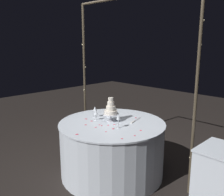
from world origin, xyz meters
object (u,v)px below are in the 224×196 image
at_px(decorative_arch, 129,61).
at_px(wine_glass_2, 96,113).
at_px(cake_knife, 135,121).
at_px(main_table, 112,148).
at_px(side_table, 223,181).
at_px(wine_glass_1, 118,118).
at_px(tiered_cake, 111,110).
at_px(wine_glass_3, 95,109).
at_px(wine_glass_0, 110,110).

bearing_deg(decorative_arch, wine_glass_2, -119.50).
bearing_deg(decorative_arch, cake_knife, -20.02).
height_order(decorative_arch, main_table, decorative_arch).
relative_size(decorative_arch, side_table, 3.37).
height_order(side_table, wine_glass_1, wine_glass_1).
xyz_separation_m(tiered_cake, cake_knife, (0.23, 0.24, -0.16)).
relative_size(decorative_arch, wine_glass_3, 15.37).
bearing_deg(wine_glass_0, wine_glass_3, -133.69).
bearing_deg(decorative_arch, wine_glass_3, -135.71).
bearing_deg(main_table, side_table, 10.85).
bearing_deg(cake_knife, main_table, -122.83).
bearing_deg(side_table, wine_glass_0, -175.82).
bearing_deg(wine_glass_0, side_table, 4.18).
height_order(wine_glass_3, cake_knife, wine_glass_3).
distance_m(wine_glass_1, cake_knife, 0.39).
relative_size(main_table, side_table, 2.01).
xyz_separation_m(tiered_cake, wine_glass_0, (-0.15, 0.12, -0.06)).
bearing_deg(tiered_cake, wine_glass_0, 140.36).
relative_size(wine_glass_0, wine_glass_3, 0.92).
height_order(wine_glass_0, wine_glass_1, wine_glass_1).
bearing_deg(wine_glass_1, wine_glass_2, 177.98).
distance_m(decorative_arch, side_table, 1.82).
relative_size(side_table, wine_glass_0, 4.95).
xyz_separation_m(main_table, wine_glass_3, (-0.34, -0.00, 0.48)).
height_order(decorative_arch, side_table, decorative_arch).
distance_m(main_table, wine_glass_2, 0.53).
relative_size(wine_glass_1, cake_knife, 0.62).
xyz_separation_m(wine_glass_1, wine_glass_3, (-0.55, 0.09, -0.02)).
xyz_separation_m(main_table, wine_glass_2, (-0.23, -0.08, 0.47)).
height_order(wine_glass_0, cake_knife, wine_glass_0).
distance_m(decorative_arch, wine_glass_1, 0.82).
bearing_deg(wine_glass_0, wine_glass_2, -98.57).
relative_size(wine_glass_2, cake_knife, 0.50).
distance_m(main_table, wine_glass_1, 0.55).
relative_size(decorative_arch, wine_glass_2, 16.49).
distance_m(main_table, cake_knife, 0.49).
height_order(wine_glass_0, wine_glass_3, wine_glass_3).
distance_m(side_table, wine_glass_2, 1.73).
xyz_separation_m(decorative_arch, side_table, (1.38, -0.07, -1.18)).
bearing_deg(wine_glass_3, wine_glass_1, -9.66).
relative_size(decorative_arch, wine_glass_0, 16.66).
relative_size(side_table, wine_glass_3, 4.56).
height_order(decorative_arch, wine_glass_2, decorative_arch).
distance_m(decorative_arch, tiered_cake, 0.70).
distance_m(side_table, cake_knife, 1.27).
bearing_deg(side_table, wine_glass_2, -167.93).
bearing_deg(decorative_arch, wine_glass_1, -64.22).
xyz_separation_m(side_table, tiered_cake, (-1.44, -0.24, 0.55)).
bearing_deg(wine_glass_1, wine_glass_3, 170.34).
bearing_deg(wine_glass_2, wine_glass_3, 144.53).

